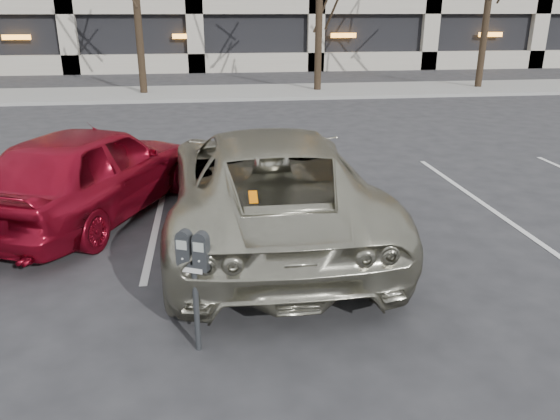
# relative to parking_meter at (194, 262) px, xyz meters

# --- Properties ---
(ground) EXTENTS (140.00, 140.00, 0.00)m
(ground) POSITION_rel_parking_meter_xyz_m (0.71, 1.72, -0.96)
(ground) COLOR #28282B
(ground) RESTS_ON ground
(sidewalk) EXTENTS (80.00, 4.00, 0.12)m
(sidewalk) POSITION_rel_parking_meter_xyz_m (0.71, 17.72, -0.90)
(sidewalk) COLOR gray
(sidewalk) RESTS_ON ground
(stall_lines) EXTENTS (16.90, 5.20, 0.00)m
(stall_lines) POSITION_rel_parking_meter_xyz_m (-0.69, 4.02, -0.95)
(stall_lines) COLOR silver
(stall_lines) RESTS_ON ground
(parking_meter) EXTENTS (0.34, 0.24, 1.25)m
(parking_meter) POSITION_rel_parking_meter_xyz_m (0.00, 0.00, 0.00)
(parking_meter) COLOR black
(parking_meter) RESTS_ON ground
(suv_silver) EXTENTS (2.74, 5.92, 1.65)m
(suv_silver) POSITION_rel_parking_meter_xyz_m (1.02, 2.83, -0.14)
(suv_silver) COLOR #A6A38D
(suv_silver) RESTS_ON ground
(car_red) EXTENTS (3.48, 4.90, 1.55)m
(car_red) POSITION_rel_parking_meter_xyz_m (-1.70, 4.00, -0.18)
(car_red) COLOR maroon
(car_red) RESTS_ON ground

